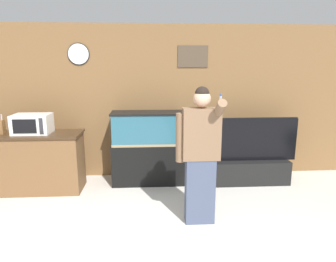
{
  "coord_description": "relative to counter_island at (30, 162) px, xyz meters",
  "views": [
    {
      "loc": [
        -0.06,
        -2.28,
        1.93
      ],
      "look_at": [
        0.19,
        1.71,
        1.05
      ],
      "focal_mm": 32.0,
      "sensor_mm": 36.0,
      "label": 1
    }
  ],
  "objects": [
    {
      "name": "microwave",
      "position": [
        0.09,
        0.0,
        0.6
      ],
      "size": [
        0.54,
        0.37,
        0.29
      ],
      "color": "white",
      "rests_on": "counter_island"
    },
    {
      "name": "wall_back_paneled",
      "position": [
        1.92,
        0.62,
        0.84
      ],
      "size": [
        10.0,
        0.08,
        2.6
      ],
      "color": "brown",
      "rests_on": "ground_plane"
    },
    {
      "name": "tv_on_stand",
      "position": [
        3.49,
        0.11,
        -0.14
      ],
      "size": [
        1.57,
        0.4,
        1.1
      ],
      "color": "black",
      "rests_on": "ground_plane"
    },
    {
      "name": "aquarium_on_stand",
      "position": [
        1.83,
        0.23,
        0.14
      ],
      "size": [
        1.19,
        0.46,
        1.19
      ],
      "color": "black",
      "rests_on": "ground_plane"
    },
    {
      "name": "counter_island",
      "position": [
        0.0,
        0.0,
        0.0
      ],
      "size": [
        1.61,
        0.59,
        0.92
      ],
      "color": "brown",
      "rests_on": "ground_plane"
    },
    {
      "name": "person_standing",
      "position": [
        2.46,
        -1.11,
        0.42
      ],
      "size": [
        0.53,
        0.4,
        1.69
      ],
      "color": "#424C66",
      "rests_on": "ground_plane"
    }
  ]
}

